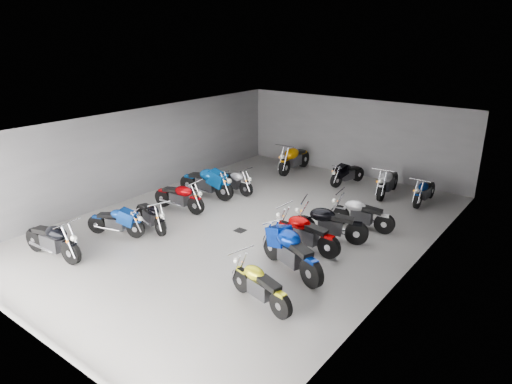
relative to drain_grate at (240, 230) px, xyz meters
The scene contains 21 objects.
ground 0.50m from the drain_grate, 90.00° to the left, with size 14.00×14.00×0.00m, color gray.
wall_back 7.67m from the drain_grate, 90.00° to the left, with size 10.00×0.10×3.20m, color slate.
wall_left 5.27m from the drain_grate, behind, with size 0.10×14.00×3.20m, color slate.
wall_right 5.27m from the drain_grate, ahead, with size 0.10×14.00×3.20m, color slate.
ceiling 3.25m from the drain_grate, 90.00° to the left, with size 10.00×14.00×0.04m, color black.
drain_grate is the anchor object (origin of this frame).
motorcycle_left_a 5.29m from the drain_grate, 123.16° to the right, with size 2.15×0.49×0.95m.
motorcycle_left_b 3.71m from the drain_grate, 137.37° to the right, with size 1.77×0.83×0.82m.
motorcycle_left_c 2.79m from the drain_grate, 145.43° to the right, with size 1.86×0.62×0.83m.
motorcycle_left_d 2.74m from the drain_grate, behind, with size 2.06×0.47×0.91m.
motorcycle_left_e 3.35m from the drain_grate, 151.02° to the left, with size 2.32×0.54×1.02m.
motorcycle_left_f 3.54m from the drain_grate, 133.55° to the left, with size 1.89×0.37×0.83m.
motorcycle_right_b 4.02m from the drain_grate, 44.38° to the right, with size 1.94×0.59×0.86m.
motorcycle_right_c 2.91m from the drain_grate, 24.20° to the right, with size 2.30×0.99×1.05m.
motorcycle_right_d 2.31m from the drain_grate, ahead, with size 2.15×0.44×0.95m.
motorcycle_right_e 2.75m from the drain_grate, 22.82° to the left, with size 2.13×0.88×0.97m.
motorcycle_right_f 3.75m from the drain_grate, 40.00° to the left, with size 2.04×0.50×0.90m.
motorcycle_back_b 6.63m from the drain_grate, 108.58° to the left, with size 0.50×2.39×1.05m.
motorcycle_back_d 6.11m from the drain_grate, 84.96° to the left, with size 0.60×1.83×0.82m.
motorcycle_back_e 6.27m from the drain_grate, 68.31° to the left, with size 0.47×2.15×0.94m.
motorcycle_back_f 6.88m from the drain_grate, 57.60° to the left, with size 0.37×1.89×0.83m.
Camera 1 is at (8.18, -10.37, 5.82)m, focal length 32.00 mm.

